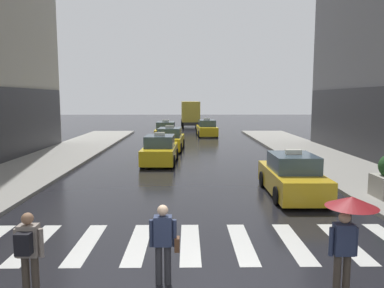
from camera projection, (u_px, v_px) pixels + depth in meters
crosswalk_markings at (190, 243)px, 9.62m from camera, size 11.30×2.80×0.01m
taxi_lead at (292, 177)px, 14.34m from camera, size 1.97×4.56×1.80m
taxi_second at (160, 151)px, 21.56m from camera, size 2.04×4.59×1.80m
taxi_third at (170, 140)px, 27.07m from camera, size 2.12×4.62×1.80m
taxi_fourth at (166, 131)px, 34.05m from camera, size 1.93×4.54×1.80m
taxi_fifth at (207, 129)px, 36.99m from camera, size 2.09×4.61×1.80m
box_truck at (190, 113)px, 48.22m from camera, size 2.47×7.60×3.35m
pedestrian_with_umbrella at (349, 219)px, 6.90m from camera, size 0.96×0.96×1.94m
pedestrian_with_backpack at (28, 249)px, 6.86m from camera, size 0.55×0.43×1.65m
pedestrian_with_handbag at (164, 240)px, 7.40m from camera, size 0.60×0.24×1.65m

